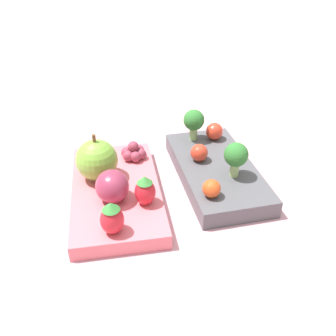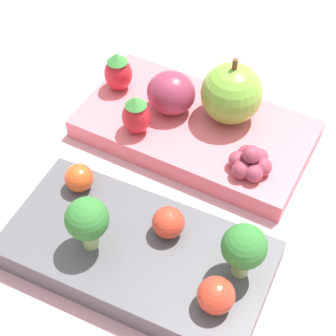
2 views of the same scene
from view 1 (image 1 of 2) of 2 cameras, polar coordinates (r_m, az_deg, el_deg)
ground_plane at (r=0.55m, az=0.27°, el=-2.97°), size 4.00×4.00×0.00m
bento_box_savoury at (r=0.57m, az=7.27°, el=-0.47°), size 0.22×0.13×0.03m
bento_box_fruit at (r=0.53m, az=-7.85°, el=-3.85°), size 0.24×0.15×0.02m
broccoli_floret_0 at (r=0.52m, az=10.31°, el=1.83°), size 0.03×0.03×0.05m
broccoli_floret_1 at (r=0.61m, az=3.96°, el=7.15°), size 0.03×0.03×0.05m
cherry_tomato_0 at (r=0.49m, az=6.64°, el=-3.11°), size 0.02×0.02×0.02m
cherry_tomato_1 at (r=0.56m, az=4.78°, el=2.35°), size 0.03×0.03×0.03m
cherry_tomato_2 at (r=0.62m, az=7.08°, el=5.58°), size 0.03×0.03×0.03m
apple at (r=0.53m, az=-10.81°, el=1.22°), size 0.06×0.06×0.07m
strawberry_0 at (r=0.48m, az=-3.52°, el=-3.45°), size 0.03×0.03×0.04m
strawberry_1 at (r=0.44m, az=-8.55°, el=-7.56°), size 0.03×0.03×0.04m
plum at (r=0.49m, az=-8.50°, el=-2.76°), size 0.05×0.04×0.04m
grape_cluster at (r=0.57m, az=-5.27°, el=2.42°), size 0.04×0.04×0.03m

